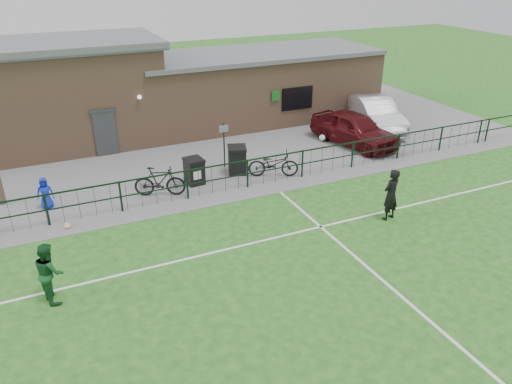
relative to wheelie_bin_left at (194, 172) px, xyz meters
name	(u,v)px	position (x,y,z in m)	size (l,w,h in m)	color
ground	(335,311)	(0.82, -9.25, -0.52)	(90.00, 90.00, 0.00)	#225C1B
paving_strip	(183,147)	(0.82, 4.25, -0.51)	(34.00, 13.00, 0.02)	slate
pitch_line_touch	(226,194)	(0.82, -1.45, -0.51)	(28.00, 0.10, 0.01)	white
pitch_line_mid	(269,239)	(0.82, -5.25, -0.51)	(28.00, 0.10, 0.01)	white
pitch_line_perp	(395,291)	(2.82, -9.25, -0.51)	(0.10, 16.00, 0.01)	white
perimeter_fence	(224,178)	(0.82, -1.25, 0.08)	(28.00, 0.10, 1.20)	black
wheelie_bin_left	(194,172)	(0.00, 0.00, 0.00)	(0.66, 0.75, 0.99)	black
wheelie_bin_right	(237,161)	(2.00, 0.28, 0.05)	(0.72, 0.82, 1.10)	black
sign_post	(224,145)	(1.75, 1.13, 0.50)	(0.06, 0.06, 2.00)	black
car_maroon	(354,129)	(8.55, 1.16, 0.30)	(1.89, 4.70, 1.60)	#480C11
car_silver	(375,114)	(10.96, 2.73, 0.33)	(1.75, 5.03, 1.66)	#B0B3B8
bicycle_d	(160,181)	(-1.56, -0.55, 0.10)	(0.56, 1.98, 1.19)	black
bicycle_e	(273,164)	(3.24, -0.69, 0.05)	(0.73, 2.10, 1.10)	black
spectator_child	(45,193)	(-5.65, 0.14, 0.11)	(0.60, 0.39, 1.22)	#142BC0
goalkeeper_kick	(390,194)	(5.28, -5.68, 0.45)	(1.77, 3.06, 2.49)	black
outfield_player	(49,272)	(-5.87, -5.62, 0.35)	(0.84, 0.66, 1.73)	#175025
ball_ground	(67,226)	(-5.15, -1.74, -0.41)	(0.22, 0.22, 0.22)	white
clubhouse	(147,90)	(-0.07, 7.25, 1.71)	(24.25, 5.40, 4.96)	#9D7558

